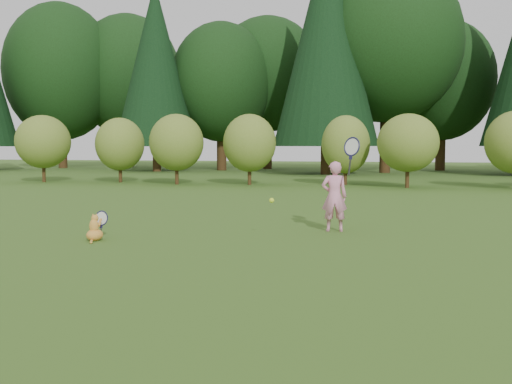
% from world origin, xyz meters
% --- Properties ---
extents(ground, '(100.00, 100.00, 0.00)m').
position_xyz_m(ground, '(0.00, 0.00, 0.00)').
color(ground, '#2F4E15').
rests_on(ground, ground).
extents(shrub_row, '(28.00, 3.00, 2.80)m').
position_xyz_m(shrub_row, '(0.00, 13.00, 1.40)').
color(shrub_row, olive).
rests_on(shrub_row, ground).
extents(woodland_backdrop, '(48.00, 10.00, 15.00)m').
position_xyz_m(woodland_backdrop, '(0.00, 23.00, 7.50)').
color(woodland_backdrop, black).
rests_on(woodland_backdrop, ground).
extents(child, '(0.70, 0.47, 1.78)m').
position_xyz_m(child, '(1.41, 1.47, 0.63)').
color(child, pink).
rests_on(child, ground).
extents(cat, '(0.29, 0.55, 0.56)m').
position_xyz_m(cat, '(-2.05, -0.41, 0.21)').
color(cat, orange).
rests_on(cat, ground).
extents(tennis_ball, '(0.08, 0.08, 0.08)m').
position_xyz_m(tennis_ball, '(0.53, 0.52, 0.59)').
color(tennis_ball, '#B7E11A').
rests_on(tennis_ball, ground).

